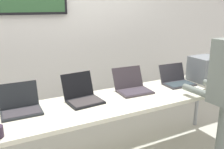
% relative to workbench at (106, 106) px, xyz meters
% --- Properties ---
extents(back_wall, '(8.00, 0.11, 2.72)m').
position_rel_workbench_xyz_m(back_wall, '(-0.01, 1.13, 0.67)').
color(back_wall, silver).
rests_on(back_wall, ground).
extents(workbench, '(3.36, 0.70, 0.75)m').
position_rel_workbench_xyz_m(workbench, '(0.00, 0.00, 0.00)').
color(workbench, beige).
rests_on(workbench, ground).
extents(equipment_box, '(0.35, 0.33, 0.31)m').
position_rel_workbench_xyz_m(equipment_box, '(1.46, 0.06, 0.20)').
color(equipment_box, slate).
rests_on(equipment_box, workbench).
extents(laptop_station_1, '(0.35, 0.31, 0.25)m').
position_rel_workbench_xyz_m(laptop_station_1, '(-0.79, 0.15, 0.10)').
color(laptop_station_1, '#22272A').
rests_on(laptop_station_1, workbench).
extents(laptop_station_2, '(0.36, 0.37, 0.26)m').
position_rel_workbench_xyz_m(laptop_station_2, '(-0.20, 0.13, 0.11)').
color(laptop_station_2, black).
rests_on(laptop_station_2, workbench).
extents(laptop_station_3, '(0.38, 0.37, 0.25)m').
position_rel_workbench_xyz_m(laptop_station_3, '(0.41, 0.15, 0.10)').
color(laptop_station_3, '#3C353B').
rests_on(laptop_station_3, workbench).
extents(laptop_station_4, '(0.37, 0.32, 0.23)m').
position_rel_workbench_xyz_m(laptop_station_4, '(1.03, 0.12, 0.10)').
color(laptop_station_4, '#343339').
rests_on(laptop_station_4, workbench).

